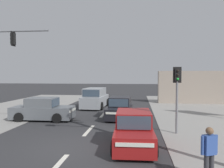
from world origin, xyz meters
name	(u,v)px	position (x,y,z in m)	size (l,w,h in m)	color
ground_plane	(73,148)	(0.00, 0.00, 0.00)	(140.00, 140.00, 0.00)	#303033
lane_dash_near	(56,167)	(0.00, -2.00, 0.00)	(0.20, 2.40, 0.01)	silver
lane_dash_mid	(89,130)	(0.00, 3.00, 0.00)	(0.20, 2.40, 0.01)	silver
lane_dash_far	(103,115)	(0.00, 8.00, 0.00)	(0.20, 2.40, 0.01)	silver
pedestal_signal_right_kerb	(177,89)	(4.80, 2.85, 2.42)	(0.44, 0.29, 3.56)	slate
shopfront_wall_far	(214,87)	(11.00, 16.00, 1.80)	(12.00, 1.00, 3.60)	#A39384
hatchback_crossing_left	(120,109)	(1.45, 6.72, 0.70)	(1.91, 3.70, 1.53)	black
suv_oncoming_near	(95,98)	(-1.37, 11.63, 0.88)	(2.21, 4.61, 1.90)	#A3A8AD
hatchback_oncoming_mid	(134,131)	(2.57, 0.51, 0.70)	(1.89, 3.70, 1.53)	maroon
sedan_receding_far	(43,110)	(-3.83, 5.44, 0.70)	(4.28, 1.97, 1.56)	slate
pedestrian_at_kerb	(209,151)	(4.80, -2.48, 0.93)	(0.52, 0.34, 1.63)	#333338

